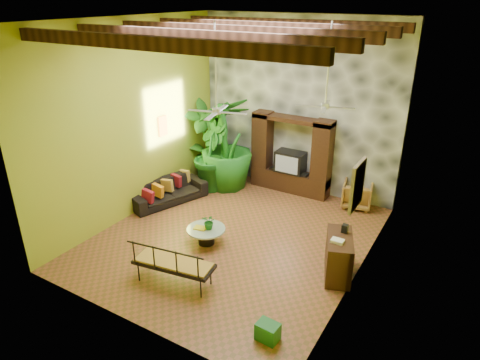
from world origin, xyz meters
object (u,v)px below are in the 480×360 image
Objects in this scene: entertainment_center at (291,160)px; coffee_table at (206,234)px; wicker_armchair at (357,195)px; tall_plant_b at (210,154)px; ceiling_fan_front at (216,102)px; green_bin at (268,332)px; tall_plant_a at (205,141)px; sofa at (168,191)px; tall_plant_c at (226,144)px; iron_bench at (171,263)px; side_console at (338,256)px; ceiling_fan_back at (326,97)px.

coffee_table is (-0.43, -3.75, -0.71)m from entertainment_center.
tall_plant_b is (-4.18, -1.03, 0.74)m from wicker_armchair.
ceiling_fan_front is at bearing -93.24° from entertainment_center.
entertainment_center is 6.30× the size of green_bin.
tall_plant_b is 6.47m from green_bin.
tall_plant_b is at bearing -43.17° from tall_plant_a.
sofa is 2.22m from tall_plant_c.
iron_bench reaches higher than green_bin.
tall_plant_c is at bearing 128.73° from green_bin.
coffee_table is 1.70m from iron_bench.
iron_bench is at bearing 56.43° from wicker_armchair.
entertainment_center is 3.69m from sofa.
tall_plant_c is at bearing 129.01° from side_console.
ceiling_fan_front is 2.34× the size of wicker_armchair.
side_console is at bearing 88.65° from wicker_armchair.
iron_bench is at bearing -87.60° from ceiling_fan_front.
green_bin is (2.68, -2.00, -0.09)m from coffee_table.
tall_plant_a is 6.68× the size of green_bin.
side_console is (1.05, -1.41, -2.95)m from ceiling_fan_back.
sofa is at bearing 156.66° from ceiling_fan_front.
ceiling_fan_back reaches higher than sofa.
green_bin is at bearing -46.62° from tall_plant_a.
tall_plant_b is at bearing 127.88° from ceiling_fan_front.
entertainment_center is at bearing 22.90° from tall_plant_c.
ceiling_fan_front is at bearing -93.25° from sofa.
ceiling_fan_back is 3.43m from side_console.
tall_plant_b is 0.56m from tall_plant_c.
iron_bench is 1.55× the size of side_console.
tall_plant_a is at bearing 131.92° from side_console.
ceiling_fan_front reaches higher than wicker_armchair.
coffee_table is (2.22, -1.27, -0.07)m from sofa.
side_console is 2.95× the size of green_bin.
sofa is 2.42× the size of coffee_table.
tall_plant_c is (0.36, 0.32, 0.29)m from tall_plant_b.
wicker_armchair is at bearing 13.85° from tall_plant_b.
side_console is (5.28, -2.76, -0.82)m from tall_plant_a.
entertainment_center reaches higher than side_console.
wicker_armchair is (4.71, 2.45, 0.04)m from sofa.
ceiling_fan_front reaches higher than entertainment_center.
wicker_armchair is at bearing 56.19° from coffee_table.
tall_plant_b reaches higher than side_console.
sofa is 1.27× the size of iron_bench.
tall_plant_b is 2.41× the size of coffee_table.
tall_plant_c reaches higher than green_bin.
tall_plant_a reaches higher than green_bin.
entertainment_center is at bearing 129.57° from ceiling_fan_back.
ceiling_fan_front is 3.78m from tall_plant_c.
tall_plant_c is at bearing -10.43° from tall_plant_a.
ceiling_fan_front is 0.84× the size of sofa.
sofa is 5.37m from side_console.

